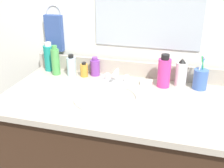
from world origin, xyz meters
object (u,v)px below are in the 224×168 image
at_px(hand_towel, 54,33).
at_px(bottle_gel_clear, 71,66).
at_px(bottle_cream_purple, 95,67).
at_px(bottle_soap_pink, 164,72).
at_px(bottle_mouthwash_teal, 49,57).
at_px(cup_blue_plastic, 200,78).
at_px(bottle_toner_green, 55,61).
at_px(soap_bar, 147,82).
at_px(bottle_lotion_white, 181,73).
at_px(faucet, 117,78).
at_px(bottle_oil_amber, 84,70).

height_order(hand_towel, bottle_gel_clear, hand_towel).
height_order(bottle_cream_purple, bottle_soap_pink, bottle_soap_pink).
bearing_deg(bottle_cream_purple, bottle_mouthwash_teal, 179.08).
bearing_deg(cup_blue_plastic, bottle_cream_purple, 176.70).
xyz_separation_m(bottle_toner_green, soap_bar, (0.55, -0.01, -0.07)).
xyz_separation_m(bottle_mouthwash_teal, cup_blue_plastic, (0.90, -0.04, -0.02)).
bearing_deg(bottle_toner_green, bottle_mouthwash_teal, 142.24).
bearing_deg(bottle_toner_green, bottle_lotion_white, 2.21).
distance_m(bottle_toner_green, bottle_mouthwash_teal, 0.09).
height_order(hand_towel, faucet, hand_towel).
xyz_separation_m(hand_towel, bottle_lotion_white, (0.78, -0.09, -0.15)).
bearing_deg(bottle_gel_clear, cup_blue_plastic, 0.49).
bearing_deg(hand_towel, soap_bar, -11.56).
xyz_separation_m(faucet, bottle_lotion_white, (0.34, 0.06, 0.04)).
xyz_separation_m(bottle_gel_clear, cup_blue_plastic, (0.73, 0.01, 0.00)).
height_order(bottle_cream_purple, bottle_gel_clear, bottle_gel_clear).
bearing_deg(hand_towel, bottle_cream_purple, -13.74).
bearing_deg(bottle_toner_green, soap_bar, -0.53).
height_order(bottle_oil_amber, cup_blue_plastic, cup_blue_plastic).
relative_size(faucet, bottle_mouthwash_teal, 0.90).
relative_size(bottle_toner_green, cup_blue_plastic, 0.90).
height_order(hand_towel, bottle_toner_green, hand_towel).
height_order(bottle_cream_purple, bottle_lotion_white, bottle_lotion_white).
bearing_deg(bottle_soap_pink, hand_towel, 169.76).
bearing_deg(bottle_soap_pink, bottle_mouthwash_teal, 175.11).
height_order(bottle_mouthwash_teal, bottle_gel_clear, bottle_mouthwash_teal).
xyz_separation_m(bottle_cream_purple, bottle_oil_amber, (-0.06, -0.04, -0.01)).
bearing_deg(bottle_toner_green, bottle_oil_amber, 4.48).
bearing_deg(bottle_mouthwash_teal, bottle_cream_purple, -0.92).
height_order(bottle_toner_green, cup_blue_plastic, cup_blue_plastic).
relative_size(bottle_lotion_white, cup_blue_plastic, 0.78).
relative_size(bottle_gel_clear, bottle_oil_amber, 1.48).
relative_size(bottle_cream_purple, bottle_soap_pink, 0.61).
bearing_deg(bottle_gel_clear, hand_towel, 143.87).
relative_size(bottle_mouthwash_teal, soap_bar, 2.78).
bearing_deg(bottle_mouthwash_teal, bottle_lotion_white, -1.83).
bearing_deg(bottle_lotion_white, bottle_mouthwash_teal, 178.17).
distance_m(bottle_cream_purple, bottle_toner_green, 0.24).
xyz_separation_m(bottle_lotion_white, cup_blue_plastic, (0.10, -0.01, -0.01)).
bearing_deg(soap_bar, bottle_mouthwash_teal, 174.58).
xyz_separation_m(bottle_cream_purple, cup_blue_plastic, (0.60, -0.03, 0.01)).
height_order(hand_towel, soap_bar, hand_towel).
bearing_deg(bottle_mouthwash_teal, soap_bar, -5.42).
bearing_deg(bottle_soap_pink, bottle_gel_clear, 178.41).
xyz_separation_m(hand_towel, bottle_oil_amber, (0.23, -0.10, -0.18)).
bearing_deg(hand_towel, bottle_oil_amber, -24.67).
bearing_deg(soap_bar, bottle_soap_pink, -1.24).
bearing_deg(bottle_oil_amber, bottle_toner_green, -175.52).
distance_m(bottle_lotion_white, bottle_oil_amber, 0.55).
bearing_deg(soap_bar, bottle_toner_green, 179.47).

